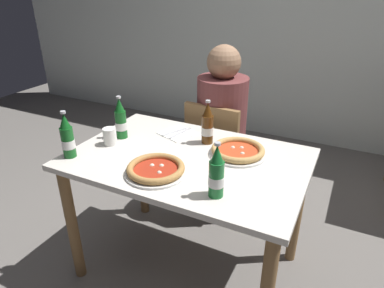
{
  "coord_description": "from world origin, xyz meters",
  "views": [
    {
      "loc": [
        0.7,
        -1.36,
        1.56
      ],
      "look_at": [
        0.0,
        0.05,
        0.8
      ],
      "focal_mm": 31.62,
      "sensor_mm": 36.0,
      "label": 1
    }
  ],
  "objects_px": {
    "beer_bottle_right": "(121,121)",
    "napkin_with_cutlery": "(178,133)",
    "beer_bottle_center": "(207,125)",
    "chair_behind_table": "(217,152)",
    "beer_bottle_extra": "(67,138)",
    "paper_cup": "(110,136)",
    "dining_table_main": "(188,176)",
    "pizza_marinara_far": "(238,151)",
    "diner_seated": "(221,136)",
    "beer_bottle_left": "(216,174)",
    "pizza_margherita_near": "(156,169)"
  },
  "relations": [
    {
      "from": "pizza_margherita_near",
      "to": "beer_bottle_center",
      "type": "bearing_deg",
      "value": 79.39
    },
    {
      "from": "beer_bottle_center",
      "to": "beer_bottle_extra",
      "type": "relative_size",
      "value": 1.0
    },
    {
      "from": "chair_behind_table",
      "to": "diner_seated",
      "type": "relative_size",
      "value": 0.7
    },
    {
      "from": "dining_table_main",
      "to": "beer_bottle_right",
      "type": "height_order",
      "value": "beer_bottle_right"
    },
    {
      "from": "napkin_with_cutlery",
      "to": "diner_seated",
      "type": "bearing_deg",
      "value": 75.6
    },
    {
      "from": "beer_bottle_extra",
      "to": "diner_seated",
      "type": "bearing_deg",
      "value": 63.37
    },
    {
      "from": "diner_seated",
      "to": "pizza_marinara_far",
      "type": "bearing_deg",
      "value": -60.23
    },
    {
      "from": "beer_bottle_left",
      "to": "beer_bottle_center",
      "type": "bearing_deg",
      "value": 118.16
    },
    {
      "from": "dining_table_main",
      "to": "diner_seated",
      "type": "distance_m",
      "value": 0.67
    },
    {
      "from": "beer_bottle_extra",
      "to": "paper_cup",
      "type": "distance_m",
      "value": 0.23
    },
    {
      "from": "beer_bottle_right",
      "to": "paper_cup",
      "type": "height_order",
      "value": "beer_bottle_right"
    },
    {
      "from": "chair_behind_table",
      "to": "beer_bottle_extra",
      "type": "height_order",
      "value": "beer_bottle_extra"
    },
    {
      "from": "beer_bottle_center",
      "to": "beer_bottle_right",
      "type": "distance_m",
      "value": 0.49
    },
    {
      "from": "beer_bottle_right",
      "to": "pizza_margherita_near",
      "type": "bearing_deg",
      "value": -33.53
    },
    {
      "from": "beer_bottle_right",
      "to": "napkin_with_cutlery",
      "type": "distance_m",
      "value": 0.34
    },
    {
      "from": "chair_behind_table",
      "to": "napkin_with_cutlery",
      "type": "relative_size",
      "value": 3.69
    },
    {
      "from": "diner_seated",
      "to": "paper_cup",
      "type": "distance_m",
      "value": 0.84
    },
    {
      "from": "dining_table_main",
      "to": "paper_cup",
      "type": "bearing_deg",
      "value": -172.2
    },
    {
      "from": "chair_behind_table",
      "to": "pizza_margherita_near",
      "type": "relative_size",
      "value": 2.89
    },
    {
      "from": "napkin_with_cutlery",
      "to": "chair_behind_table",
      "type": "bearing_deg",
      "value": 74.26
    },
    {
      "from": "beer_bottle_right",
      "to": "dining_table_main",
      "type": "bearing_deg",
      "value": -5.58
    },
    {
      "from": "beer_bottle_right",
      "to": "napkin_with_cutlery",
      "type": "bearing_deg",
      "value": 35.93
    },
    {
      "from": "chair_behind_table",
      "to": "pizza_marinara_far",
      "type": "relative_size",
      "value": 2.85
    },
    {
      "from": "beer_bottle_right",
      "to": "diner_seated",
      "type": "bearing_deg",
      "value": 58.98
    },
    {
      "from": "dining_table_main",
      "to": "beer_bottle_center",
      "type": "distance_m",
      "value": 0.3
    },
    {
      "from": "paper_cup",
      "to": "dining_table_main",
      "type": "bearing_deg",
      "value": 7.8
    },
    {
      "from": "diner_seated",
      "to": "beer_bottle_extra",
      "type": "xyz_separation_m",
      "value": [
        -0.46,
        -0.93,
        0.27
      ]
    },
    {
      "from": "chair_behind_table",
      "to": "beer_bottle_center",
      "type": "height_order",
      "value": "beer_bottle_center"
    },
    {
      "from": "pizza_margherita_near",
      "to": "beer_bottle_extra",
      "type": "distance_m",
      "value": 0.49
    },
    {
      "from": "chair_behind_table",
      "to": "napkin_with_cutlery",
      "type": "distance_m",
      "value": 0.48
    },
    {
      "from": "beer_bottle_right",
      "to": "beer_bottle_center",
      "type": "bearing_deg",
      "value": 18.2
    },
    {
      "from": "dining_table_main",
      "to": "paper_cup",
      "type": "xyz_separation_m",
      "value": [
        -0.45,
        -0.06,
        0.16
      ]
    },
    {
      "from": "diner_seated",
      "to": "beer_bottle_left",
      "type": "height_order",
      "value": "diner_seated"
    },
    {
      "from": "chair_behind_table",
      "to": "dining_table_main",
      "type": "bearing_deg",
      "value": 100.3
    },
    {
      "from": "pizza_margherita_near",
      "to": "beer_bottle_right",
      "type": "height_order",
      "value": "beer_bottle_right"
    },
    {
      "from": "chair_behind_table",
      "to": "diner_seated",
      "type": "height_order",
      "value": "diner_seated"
    },
    {
      "from": "beer_bottle_left",
      "to": "diner_seated",
      "type": "bearing_deg",
      "value": 110.4
    },
    {
      "from": "dining_table_main",
      "to": "beer_bottle_extra",
      "type": "bearing_deg",
      "value": -153.77
    },
    {
      "from": "chair_behind_table",
      "to": "beer_bottle_right",
      "type": "distance_m",
      "value": 0.77
    },
    {
      "from": "beer_bottle_center",
      "to": "dining_table_main",
      "type": "bearing_deg",
      "value": -96.05
    },
    {
      "from": "chair_behind_table",
      "to": "diner_seated",
      "type": "distance_m",
      "value": 0.11
    },
    {
      "from": "beer_bottle_center",
      "to": "chair_behind_table",
      "type": "bearing_deg",
      "value": 103.77
    },
    {
      "from": "beer_bottle_extra",
      "to": "napkin_with_cutlery",
      "type": "relative_size",
      "value": 1.07
    },
    {
      "from": "chair_behind_table",
      "to": "paper_cup",
      "type": "relative_size",
      "value": 8.95
    },
    {
      "from": "dining_table_main",
      "to": "pizza_marinara_far",
      "type": "xyz_separation_m",
      "value": [
        0.22,
        0.14,
        0.14
      ]
    },
    {
      "from": "beer_bottle_left",
      "to": "beer_bottle_extra",
      "type": "distance_m",
      "value": 0.81
    },
    {
      "from": "beer_bottle_center",
      "to": "beer_bottle_right",
      "type": "bearing_deg",
      "value": -161.8
    },
    {
      "from": "diner_seated",
      "to": "pizza_marinara_far",
      "type": "relative_size",
      "value": 4.06
    },
    {
      "from": "dining_table_main",
      "to": "napkin_with_cutlery",
      "type": "relative_size",
      "value": 5.21
    },
    {
      "from": "pizza_margherita_near",
      "to": "paper_cup",
      "type": "bearing_deg",
      "value": 158.46
    }
  ]
}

